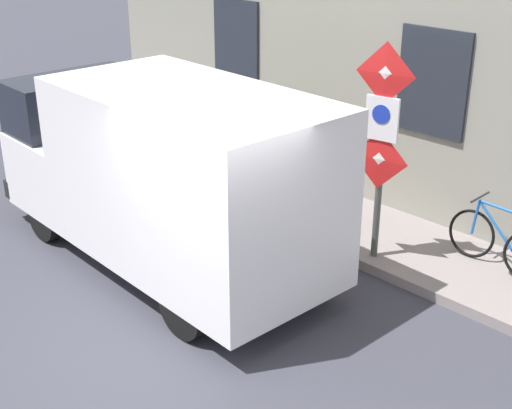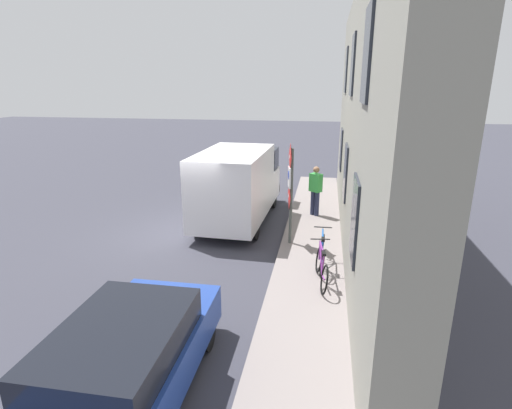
{
  "view_description": "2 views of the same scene",
  "coord_description": "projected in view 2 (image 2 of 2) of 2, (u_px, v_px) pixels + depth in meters",
  "views": [
    {
      "loc": [
        -3.89,
        -5.22,
        4.63
      ],
      "look_at": [
        1.96,
        0.8,
        0.93
      ],
      "focal_mm": 49.61,
      "sensor_mm": 36.0,
      "label": 1
    },
    {
      "loc": [
        4.04,
        -10.98,
        4.56
      ],
      "look_at": [
        1.99,
        0.72,
        0.94
      ],
      "focal_mm": 28.02,
      "sensor_mm": 36.0,
      "label": 2
    }
  ],
  "objects": [
    {
      "name": "delivery_van",
      "position": [
        238.0,
        183.0,
        13.4
      ],
      "size": [
        2.18,
        5.39,
        2.5
      ],
      "rotation": [
        0.0,
        0.0,
        1.54
      ],
      "color": "white",
      "rests_on": "ground_plane"
    },
    {
      "name": "sidewalk_slab",
      "position": [
        311.0,
        243.0,
        11.7
      ],
      "size": [
        1.73,
        16.66,
        0.14
      ],
      "primitive_type": "cube",
      "color": "gray",
      "rests_on": "ground_plane"
    },
    {
      "name": "parked_hatchback",
      "position": [
        127.0,
        360.0,
        5.76
      ],
      "size": [
        1.78,
        4.01,
        1.38
      ],
      "rotation": [
        0.0,
        0.0,
        1.58
      ],
      "color": "#223E94",
      "rests_on": "ground_plane"
    },
    {
      "name": "bicycle_blue",
      "position": [
        322.0,
        253.0,
        9.94
      ],
      "size": [
        0.46,
        1.71,
        0.89
      ],
      "rotation": [
        0.0,
        0.0,
        1.59
      ],
      "color": "black",
      "rests_on": "sidewalk_slab"
    },
    {
      "name": "building_facade",
      "position": [
        363.0,
        126.0,
        10.51
      ],
      "size": [
        0.75,
        14.66,
        6.93
      ],
      "color": "gray",
      "rests_on": "ground_plane"
    },
    {
      "name": "ground_plane",
      "position": [
        189.0,
        237.0,
        12.34
      ],
      "size": [
        80.0,
        80.0,
        0.0
      ],
      "primitive_type": "plane",
      "color": "#393943"
    },
    {
      "name": "sign_post_stacked",
      "position": [
        290.0,
        184.0,
        11.03
      ],
      "size": [
        0.19,
        0.55,
        2.77
      ],
      "color": "#474C47",
      "rests_on": "sidewalk_slab"
    },
    {
      "name": "pedestrian",
      "position": [
        315.0,
        189.0,
        13.69
      ],
      "size": [
        0.48,
        0.45,
        1.72
      ],
      "rotation": [
        0.0,
        0.0,
        0.9
      ],
      "color": "#262B47",
      "rests_on": "sidewalk_slab"
    },
    {
      "name": "bicycle_purple",
      "position": [
        322.0,
        267.0,
        9.15
      ],
      "size": [
        0.47,
        1.71,
        0.89
      ],
      "rotation": [
        0.0,
        0.0,
        1.7
      ],
      "color": "black",
      "rests_on": "sidewalk_slab"
    }
  ]
}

